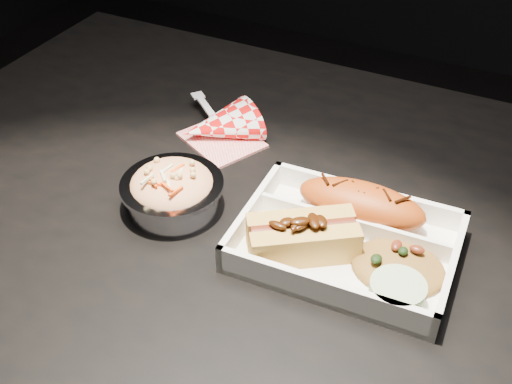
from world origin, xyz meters
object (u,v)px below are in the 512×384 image
Objects in this scene: dining_table at (283,260)px; fried_pastry at (361,204)px; food_tray at (346,246)px; napkin_fork at (219,126)px; hotdog at (303,235)px; foil_coleslaw_cup at (172,189)px.

fried_pastry reaches higher than dining_table.
fried_pastry is at bearing 90.00° from food_tray.
fried_pastry is at bearing 19.16° from napkin_fork.
fried_pastry is 0.27m from napkin_fork.
dining_table is at bearing -170.25° from fried_pastry.
hotdog reaches higher than dining_table.
hotdog is 0.18m from foil_coleslaw_cup.
food_tray is 1.88× the size of hotdog.
foil_coleslaw_cup reaches higher than fried_pastry.
foil_coleslaw_cup is (-0.22, -0.02, 0.02)m from food_tray.
food_tray is 0.06m from fried_pastry.
food_tray is at bearing 5.33° from foil_coleslaw_cup.
dining_table is at bearing 24.93° from foil_coleslaw_cup.
food_tray is at bearing -22.23° from dining_table.
napkin_fork reaches higher than dining_table.
napkin_fork is at bearing 144.81° from dining_table.
food_tray is at bearing -1.03° from hotdog.
foil_coleslaw_cup is at bearing 143.50° from hotdog.
hotdog reaches higher than food_tray.
food_tray is 1.98× the size of foil_coleslaw_cup.
hotdog is at bearing -2.40° from foil_coleslaw_cup.
napkin_fork is at bearing 159.27° from fried_pastry.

